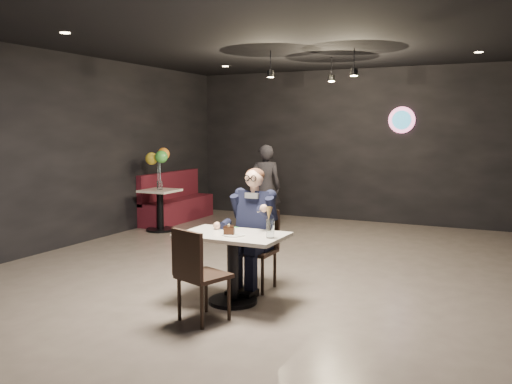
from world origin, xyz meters
The scene contains 17 objects.
floor centered at (0.00, 0.00, 0.00)m, with size 9.00×9.00×0.00m, color slate.
wall_sign centered at (0.80, 4.47, 2.00)m, with size 0.50×0.06×0.50m, color pink, non-canonical shape.
pendant_lights centered at (0.00, 2.00, 2.88)m, with size 1.40×1.20×0.36m, color black.
main_table centered at (0.15, -1.12, 0.38)m, with size 1.10×0.70×0.75m, color white.
chair_far centered at (0.15, -0.57, 0.46)m, with size 0.42×0.46×0.92m, color black.
chair_near centered at (0.15, -1.71, 0.46)m, with size 0.42×0.46×0.92m, color black.
seated_man centered at (0.15, -0.57, 0.72)m, with size 0.60×0.80×1.44m, color black.
dessert_plate centered at (0.21, -1.20, 0.76)m, with size 0.24×0.24×0.01m, color white.
cake_slice centered at (0.16, -1.21, 0.80)m, with size 0.11×0.09×0.08m, color black.
mint_leaf centered at (0.25, -1.22, 0.84)m, with size 0.06×0.04×0.01m, color green.
sundae_glass centered at (0.60, -1.14, 0.84)m, with size 0.08×0.08×0.19m, color silver.
wafer_cone centered at (0.59, -1.16, 1.00)m, with size 0.07×0.07×0.14m, color #D6B058.
booth_bench centered at (-3.25, 2.89, 0.49)m, with size 0.49×1.95×0.98m, color #4D101B.
side_table centered at (-2.95, 1.89, 0.37)m, with size 0.60×0.60×0.75m, color white.
balloon_vase centered at (-2.95, 1.89, 0.83)m, with size 0.10×0.10×0.16m, color silver.
balloon_bunch centered at (-2.95, 1.89, 1.23)m, with size 0.41×0.41×0.67m, color yellow.
passerby centered at (-1.31, 2.87, 0.78)m, with size 0.57×0.37×1.55m, color black.
Camera 1 is at (2.80, -6.05, 1.86)m, focal length 38.00 mm.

